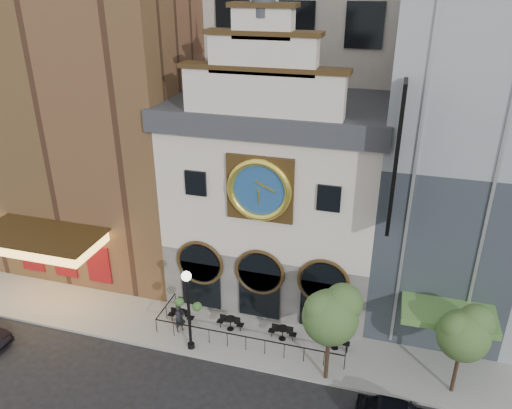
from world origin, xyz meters
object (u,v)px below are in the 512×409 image
at_px(bistro_2, 282,332).
at_px(lamppost, 188,302).
at_px(bistro_3, 335,341).
at_px(tree_right, 465,332).
at_px(bistro_0, 181,316).
at_px(pedestrian, 180,319).
at_px(tree_left, 332,313).
at_px(bistro_1, 230,323).

xyz_separation_m(bistro_2, lamppost, (-4.63, -2.05, 2.55)).
relative_size(bistro_2, bistro_3, 1.00).
height_order(bistro_3, tree_right, tree_right).
height_order(bistro_0, lamppost, lamppost).
distance_m(pedestrian, tree_right, 14.92).
height_order(bistro_0, pedestrian, pedestrian).
bearing_deg(lamppost, bistro_0, 133.99).
height_order(bistro_2, tree_left, tree_left).
xyz_separation_m(lamppost, tree_right, (13.52, 0.70, 0.57)).
bearing_deg(pedestrian, bistro_2, -46.64).
xyz_separation_m(bistro_2, tree_left, (2.83, -2.19, 3.50)).
bearing_deg(bistro_3, pedestrian, -173.57).
distance_m(bistro_1, tree_right, 12.42).
height_order(bistro_1, bistro_3, same).
distance_m(bistro_1, bistro_3, 5.98).
distance_m(bistro_2, tree_right, 9.52).
bearing_deg(bistro_1, tree_right, -6.41).
xyz_separation_m(bistro_3, tree_left, (-0.09, -2.26, 3.50)).
relative_size(bistro_0, lamppost, 0.32).
xyz_separation_m(bistro_3, pedestrian, (-8.69, -0.98, 0.38)).
bearing_deg(tree_left, tree_right, 7.83).
distance_m(bistro_3, lamppost, 8.24).
bearing_deg(tree_right, bistro_3, 166.59).
distance_m(bistro_2, bistro_3, 2.92).
xyz_separation_m(bistro_2, tree_right, (8.89, -1.35, 3.11)).
distance_m(tree_left, tree_right, 6.13).
height_order(bistro_2, pedestrian, pedestrian).
bearing_deg(bistro_2, lamppost, -156.10).
relative_size(bistro_0, tree_right, 0.32).
xyz_separation_m(bistro_1, pedestrian, (-2.71, -0.90, 0.38)).
relative_size(bistro_1, pedestrian, 0.94).
bearing_deg(pedestrian, bistro_1, -37.26).
height_order(bistro_0, tree_left, tree_left).
distance_m(bistro_0, tree_left, 9.72).
xyz_separation_m(tree_left, tree_right, (6.06, 0.83, -0.39)).
bearing_deg(tree_right, lamppost, -177.05).
bearing_deg(tree_right, bistro_1, 173.59).
relative_size(bistro_2, tree_right, 0.32).
relative_size(bistro_3, pedestrian, 0.94).
relative_size(bistro_0, bistro_1, 1.00).
bearing_deg(bistro_2, pedestrian, -171.05).
bearing_deg(bistro_0, bistro_3, 1.74).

